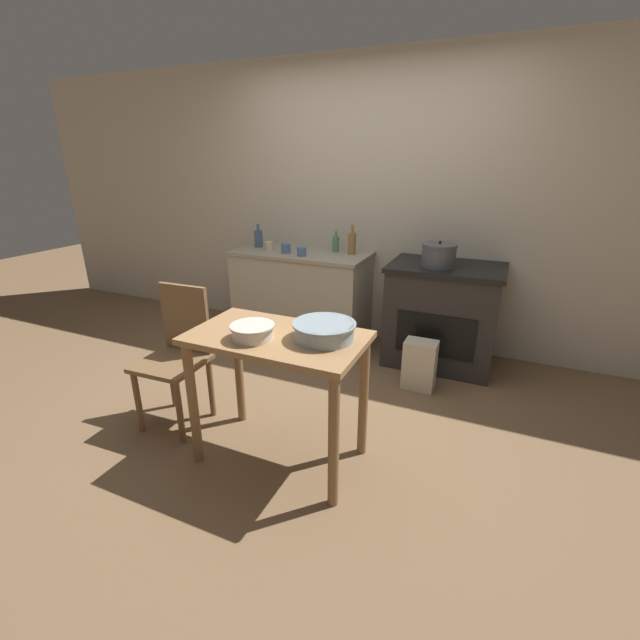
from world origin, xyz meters
The scene contains 16 objects.
ground_plane centered at (0.00, 0.00, 0.00)m, with size 14.00×14.00×0.00m, color brown.
wall_back centered at (0.00, 1.58, 1.27)m, with size 8.00×0.07×2.55m.
counter_cabinet centered at (-0.58, 1.25, 0.43)m, with size 1.30×0.63×0.87m.
stove centered at (0.77, 1.23, 0.44)m, with size 0.92×0.67×0.87m.
work_table centered at (0.12, -0.47, 0.65)m, with size 0.97×0.56×0.80m.
chair centered at (-0.69, -0.38, 0.50)m, with size 0.42×0.42×0.93m.
flour_sack centered at (0.71, 0.70, 0.20)m, with size 0.24×0.17×0.39m, color beige.
stock_pot centered at (0.71, 1.14, 0.97)m, with size 0.28×0.28×0.21m.
mixing_bowl_large centered at (0.03, -0.56, 0.84)m, with size 0.24×0.24×0.08m.
mixing_bowl_small centered at (0.38, -0.41, 0.85)m, with size 0.34×0.34×0.09m.
bottle_far_left centered at (-0.28, 1.38, 0.94)m, with size 0.06×0.06×0.19m.
bottle_left centered at (-1.06, 1.28, 0.95)m, with size 0.08×0.08×0.22m.
bottle_mid_left centered at (-0.10, 1.34, 0.97)m, with size 0.07×0.07×0.27m.
cup_center_left centered at (-0.67, 1.13, 0.91)m, with size 0.09×0.09×0.09m, color #4C6B99.
cup_center centered at (-0.88, 1.17, 0.91)m, with size 0.08×0.08×0.09m, color beige.
cup_center_right centered at (-0.49, 1.08, 0.91)m, with size 0.08×0.08×0.08m, color #4C6B99.
Camera 1 is at (1.21, -2.33, 1.70)m, focal length 24.00 mm.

